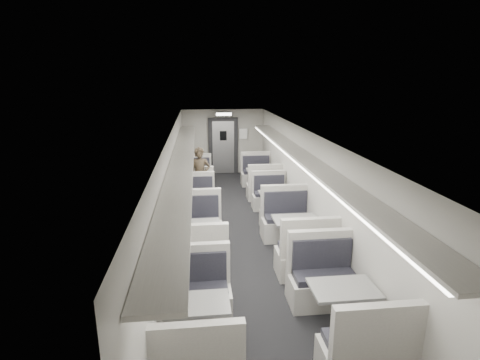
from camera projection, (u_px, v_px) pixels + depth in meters
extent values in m
cube|color=black|center=(242.00, 240.00, 8.56)|extent=(3.00, 12.00, 0.12)
cube|color=silver|center=(242.00, 130.00, 7.88)|extent=(3.00, 12.00, 0.12)
cube|color=#AFADA4|center=(223.00, 142.00, 14.02)|extent=(3.00, 0.12, 2.40)
cube|color=#AFADA4|center=(170.00, 190.00, 8.05)|extent=(0.12, 12.00, 2.40)
cube|color=#AFADA4|center=(311.00, 185.00, 8.39)|extent=(0.12, 12.00, 2.40)
cube|color=beige|center=(197.00, 193.00, 11.13)|extent=(0.98, 0.55, 0.42)
cube|color=black|center=(197.00, 184.00, 11.09)|extent=(0.87, 0.43, 0.09)
cube|color=beige|center=(197.00, 177.00, 10.80)|extent=(0.98, 0.11, 0.65)
cube|color=beige|center=(197.00, 180.00, 12.52)|extent=(0.98, 0.55, 0.42)
cube|color=black|center=(197.00, 173.00, 12.42)|extent=(0.87, 0.43, 0.09)
cube|color=beige|center=(197.00, 163.00, 12.56)|extent=(0.98, 0.11, 0.65)
cylinder|color=#B4B4B7|center=(197.00, 183.00, 11.80)|extent=(0.09, 0.09, 0.64)
cylinder|color=#B4B4B7|center=(197.00, 192.00, 11.88)|extent=(0.33, 0.33, 0.03)
cube|color=gray|center=(197.00, 172.00, 11.70)|extent=(0.81, 0.56, 0.04)
cube|color=beige|center=(197.00, 224.00, 8.82)|extent=(0.97, 0.54, 0.41)
cube|color=black|center=(197.00, 213.00, 8.78)|extent=(0.86, 0.43, 0.09)
cube|color=beige|center=(197.00, 205.00, 8.49)|extent=(0.97, 0.11, 0.64)
cube|color=beige|center=(197.00, 204.00, 10.19)|extent=(0.97, 0.54, 0.41)
cube|color=black|center=(197.00, 195.00, 10.10)|extent=(0.86, 0.43, 0.09)
cube|color=beige|center=(197.00, 183.00, 10.24)|extent=(0.97, 0.11, 0.64)
cylinder|color=#B4B4B7|center=(197.00, 209.00, 9.47)|extent=(0.09, 0.09, 0.63)
cylinder|color=#B4B4B7|center=(198.00, 220.00, 9.56)|extent=(0.33, 0.33, 0.03)
cube|color=gray|center=(197.00, 196.00, 9.38)|extent=(0.81, 0.55, 0.04)
cube|color=beige|center=(198.00, 269.00, 6.69)|extent=(1.09, 0.60, 0.46)
cube|color=black|center=(197.00, 254.00, 6.65)|extent=(0.96, 0.48, 0.10)
cube|color=beige|center=(197.00, 244.00, 6.32)|extent=(1.09, 0.12, 0.72)
cube|color=beige|center=(197.00, 233.00, 8.22)|extent=(1.09, 0.60, 0.46)
cube|color=black|center=(197.00, 222.00, 8.12)|extent=(0.96, 0.48, 0.10)
cube|color=beige|center=(197.00, 204.00, 8.28)|extent=(1.09, 0.12, 0.72)
cylinder|color=#B4B4B7|center=(197.00, 243.00, 7.43)|extent=(0.10, 0.10, 0.71)
cylinder|color=#B4B4B7|center=(198.00, 259.00, 7.52)|extent=(0.37, 0.37, 0.03)
cube|color=gray|center=(197.00, 225.00, 7.32)|extent=(0.90, 0.61, 0.04)
cube|color=black|center=(198.00, 358.00, 4.22)|extent=(0.91, 0.45, 0.10)
cube|color=beige|center=(197.00, 351.00, 3.92)|extent=(1.02, 0.12, 0.68)
cube|color=beige|center=(198.00, 303.00, 5.71)|extent=(1.02, 0.57, 0.43)
cube|color=black|center=(197.00, 289.00, 5.61)|extent=(0.91, 0.45, 0.10)
cube|color=beige|center=(197.00, 264.00, 5.76)|extent=(1.02, 0.12, 0.68)
cylinder|color=#B4B4B7|center=(198.00, 328.00, 4.96)|extent=(0.10, 0.10, 0.67)
cylinder|color=#B4B4B7|center=(199.00, 348.00, 5.04)|extent=(0.35, 0.35, 0.03)
cube|color=gray|center=(197.00, 304.00, 4.86)|extent=(0.85, 0.58, 0.04)
cube|color=beige|center=(264.00, 192.00, 11.24)|extent=(1.02, 0.57, 0.43)
cube|color=black|center=(264.00, 183.00, 11.20)|extent=(0.90, 0.45, 0.10)
cube|color=beige|center=(266.00, 176.00, 10.89)|extent=(1.02, 0.12, 0.67)
cube|color=beige|center=(256.00, 179.00, 12.67)|extent=(1.02, 0.57, 0.43)
cube|color=black|center=(257.00, 171.00, 12.57)|extent=(0.90, 0.45, 0.10)
cube|color=beige|center=(256.00, 161.00, 12.72)|extent=(1.02, 0.12, 0.67)
cylinder|color=#B4B4B7|center=(260.00, 181.00, 11.92)|extent=(0.10, 0.10, 0.66)
cylinder|color=#B4B4B7|center=(260.00, 191.00, 12.01)|extent=(0.35, 0.35, 0.03)
cube|color=gray|center=(260.00, 170.00, 11.83)|extent=(0.84, 0.58, 0.04)
cube|color=beige|center=(280.00, 220.00, 9.06)|extent=(0.96, 0.53, 0.41)
cube|color=black|center=(280.00, 210.00, 9.02)|extent=(0.85, 0.42, 0.09)
cube|color=beige|center=(283.00, 202.00, 8.73)|extent=(0.96, 0.11, 0.63)
cube|color=beige|center=(269.00, 201.00, 10.40)|extent=(0.96, 0.53, 0.41)
cube|color=black|center=(270.00, 193.00, 10.31)|extent=(0.85, 0.42, 0.09)
cube|color=beige|center=(269.00, 182.00, 10.45)|extent=(0.96, 0.11, 0.63)
cylinder|color=#B4B4B7|center=(275.00, 206.00, 9.70)|extent=(0.09, 0.09, 0.62)
cylinder|color=#B4B4B7|center=(274.00, 217.00, 9.78)|extent=(0.32, 0.32, 0.03)
cube|color=gray|center=(275.00, 193.00, 9.61)|extent=(0.79, 0.54, 0.04)
cube|color=beige|center=(306.00, 263.00, 6.91)|extent=(1.11, 0.62, 0.47)
cube|color=black|center=(307.00, 248.00, 6.87)|extent=(0.98, 0.49, 0.10)
cube|color=beige|center=(312.00, 238.00, 6.54)|extent=(1.11, 0.13, 0.73)
cube|color=beige|center=(286.00, 228.00, 8.47)|extent=(1.11, 0.62, 0.47)
cube|color=black|center=(287.00, 217.00, 8.36)|extent=(0.98, 0.49, 0.10)
cube|color=beige|center=(285.00, 200.00, 8.53)|extent=(1.11, 0.13, 0.73)
cylinder|color=#B4B4B7|center=(295.00, 238.00, 7.66)|extent=(0.10, 0.10, 0.72)
cylinder|color=#B4B4B7|center=(295.00, 253.00, 7.75)|extent=(0.38, 0.38, 0.03)
cube|color=gray|center=(296.00, 220.00, 7.55)|extent=(0.92, 0.63, 0.04)
cube|color=black|center=(367.00, 342.00, 4.44)|extent=(0.97, 0.48, 0.10)
cube|color=beige|center=(379.00, 333.00, 4.12)|extent=(1.09, 0.12, 0.72)
cube|color=beige|center=(322.00, 290.00, 6.03)|extent=(1.09, 0.61, 0.46)
cube|color=black|center=(324.00, 275.00, 5.92)|extent=(0.97, 0.48, 0.10)
cube|color=beige|center=(320.00, 250.00, 6.08)|extent=(1.09, 0.12, 0.72)
cylinder|color=#B4B4B7|center=(342.00, 314.00, 5.22)|extent=(0.10, 0.10, 0.71)
cylinder|color=#B4B4B7|center=(340.00, 334.00, 5.31)|extent=(0.37, 0.37, 0.03)
cube|color=gray|center=(344.00, 289.00, 5.12)|extent=(0.91, 0.62, 0.04)
imported|color=black|center=(200.00, 176.00, 10.68)|extent=(0.62, 0.43, 1.63)
cube|color=black|center=(180.00, 152.00, 11.27)|extent=(0.02, 1.18, 0.84)
cube|color=black|center=(176.00, 170.00, 9.17)|extent=(0.02, 1.18, 0.84)
cube|color=black|center=(170.00, 197.00, 7.06)|extent=(0.02, 1.18, 0.84)
cube|color=black|center=(158.00, 249.00, 4.95)|extent=(0.02, 1.18, 0.84)
cube|color=beige|center=(182.00, 160.00, 7.60)|extent=(0.46, 10.40, 0.05)
cube|color=white|center=(192.00, 162.00, 7.64)|extent=(0.05, 10.20, 0.04)
cube|color=beige|center=(303.00, 157.00, 7.88)|extent=(0.46, 10.40, 0.05)
cube|color=white|center=(293.00, 159.00, 7.87)|extent=(0.05, 10.20, 0.04)
cube|color=black|center=(223.00, 146.00, 13.95)|extent=(1.10, 0.10, 2.10)
cube|color=#B4B4B7|center=(223.00, 148.00, 13.93)|extent=(0.80, 0.05, 1.95)
cube|color=black|center=(223.00, 136.00, 13.77)|extent=(0.25, 0.02, 0.35)
cube|color=black|center=(224.00, 114.00, 13.15)|extent=(0.62, 0.10, 0.16)
cube|color=white|center=(224.00, 114.00, 13.09)|extent=(0.54, 0.02, 0.10)
cube|color=white|center=(243.00, 134.00, 13.89)|extent=(0.32, 0.02, 0.40)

